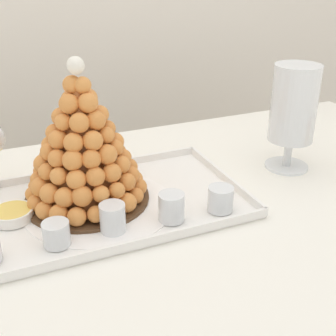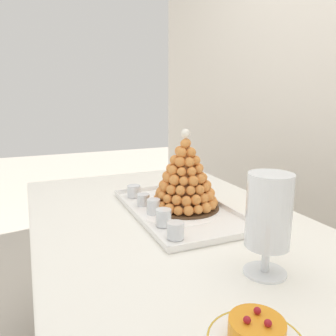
# 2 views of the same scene
# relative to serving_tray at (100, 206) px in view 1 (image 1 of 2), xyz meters

# --- Properties ---
(buffet_table) EXTENTS (1.69, 0.95, 0.75)m
(buffet_table) POSITION_rel_serving_tray_xyz_m (0.15, -0.06, -0.10)
(buffet_table) COLOR brown
(buffet_table) RESTS_ON ground_plane
(serving_tray) EXTENTS (0.62, 0.35, 0.02)m
(serving_tray) POSITION_rel_serving_tray_xyz_m (0.00, 0.00, 0.00)
(serving_tray) COLOR white
(serving_tray) RESTS_ON buffet_table
(croquembouche) EXTENTS (0.27, 0.27, 0.31)m
(croquembouche) POSITION_rel_serving_tray_xyz_m (-0.02, 0.03, 0.12)
(croquembouche) COLOR #4C331E
(croquembouche) RESTS_ON serving_tray
(dessert_cup_mid_left) EXTENTS (0.05, 0.05, 0.05)m
(dessert_cup_mid_left) POSITION_rel_serving_tray_xyz_m (-0.11, -0.11, 0.02)
(dessert_cup_mid_left) COLOR silver
(dessert_cup_mid_left) RESTS_ON serving_tray
(dessert_cup_centre) EXTENTS (0.05, 0.05, 0.06)m
(dessert_cup_centre) POSITION_rel_serving_tray_xyz_m (-0.00, -0.10, 0.03)
(dessert_cup_centre) COLOR silver
(dessert_cup_centre) RESTS_ON serving_tray
(dessert_cup_mid_right) EXTENTS (0.05, 0.05, 0.06)m
(dessert_cup_mid_right) POSITION_rel_serving_tray_xyz_m (0.12, -0.11, 0.03)
(dessert_cup_mid_right) COLOR silver
(dessert_cup_mid_right) RESTS_ON serving_tray
(dessert_cup_right) EXTENTS (0.05, 0.05, 0.05)m
(dessert_cup_right) POSITION_rel_serving_tray_xyz_m (0.23, -0.12, 0.03)
(dessert_cup_right) COLOR silver
(dessert_cup_right) RESTS_ON serving_tray
(creme_brulee_ramekin) EXTENTS (0.08, 0.08, 0.02)m
(creme_brulee_ramekin) POSITION_rel_serving_tray_xyz_m (-0.17, 0.02, 0.01)
(creme_brulee_ramekin) COLOR white
(creme_brulee_ramekin) RESTS_ON serving_tray
(macaron_goblet) EXTENTS (0.11, 0.11, 0.26)m
(macaron_goblet) POSITION_rel_serving_tray_xyz_m (0.49, 0.01, 0.15)
(macaron_goblet) COLOR white
(macaron_goblet) RESTS_ON buffet_table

